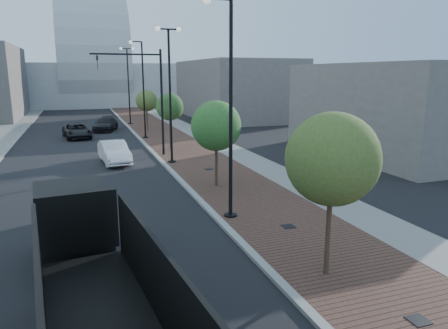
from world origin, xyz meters
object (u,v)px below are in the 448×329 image
object	(u,v)px
dark_car_mid	(77,131)
white_sedan	(114,152)
pedestrian	(322,181)
dump_truck	(85,264)

from	to	relation	value
dark_car_mid	white_sedan	bearing A→B (deg)	-86.79
dark_car_mid	pedestrian	world-z (taller)	pedestrian
dark_car_mid	pedestrian	bearing A→B (deg)	-73.22
dump_truck	dark_car_mid	distance (m)	32.10
dump_truck	dark_car_mid	xyz separation A→B (m)	(-0.13, 32.10, -0.57)
dark_car_mid	pedestrian	size ratio (longest dim) A/B	2.52
dump_truck	pedestrian	size ratio (longest dim) A/B	6.68
white_sedan	pedestrian	world-z (taller)	pedestrian
white_sedan	dark_car_mid	bearing A→B (deg)	95.02
dark_car_mid	dump_truck	bearing A→B (deg)	-97.21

